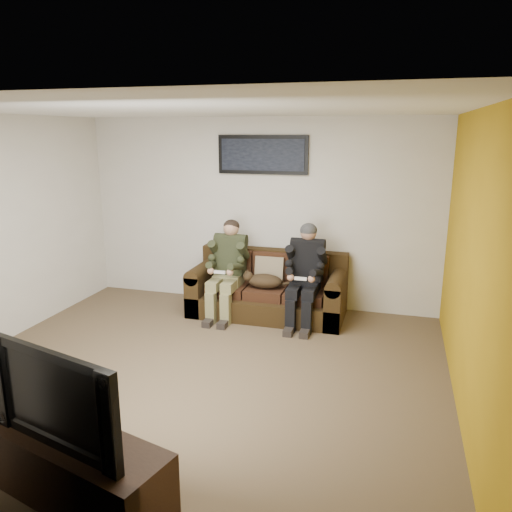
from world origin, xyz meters
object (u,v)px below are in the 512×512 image
(person_right, at_px, (305,269))
(television, at_px, (66,392))
(framed_poster, at_px, (263,155))
(sofa, at_px, (269,291))
(cat, at_px, (263,281))
(tv_stand, at_px, (74,467))
(person_left, at_px, (228,263))

(person_right, distance_m, television, 3.71)
(person_right, xyz_separation_m, framed_poster, (-0.72, 0.56, 1.39))
(person_right, height_order, television, person_right)
(sofa, xyz_separation_m, framed_poster, (-0.20, 0.39, 1.79))
(framed_poster, relative_size, television, 1.08)
(sofa, distance_m, framed_poster, 1.84)
(person_right, bearing_deg, framed_poster, 142.12)
(sofa, xyz_separation_m, cat, (-0.03, -0.18, 0.19))
(sofa, xyz_separation_m, tv_stand, (-0.36, -3.77, -0.09))
(person_left, xyz_separation_m, television, (0.16, -3.60, 0.08))
(person_right, xyz_separation_m, television, (-0.88, -3.60, 0.08))
(person_right, distance_m, cat, 0.59)
(tv_stand, bearing_deg, cat, 99.66)
(sofa, relative_size, tv_stand, 1.42)
(person_right, relative_size, framed_poster, 1.02)
(person_left, distance_m, television, 3.61)
(framed_poster, distance_m, television, 4.37)
(person_left, relative_size, cat, 1.92)
(person_left, relative_size, person_right, 0.99)
(sofa, relative_size, cat, 3.09)
(sofa, distance_m, television, 3.82)
(person_right, xyz_separation_m, tv_stand, (-0.88, -3.60, -0.48))
(tv_stand, bearing_deg, television, 14.92)
(person_left, height_order, person_right, person_right)
(person_right, height_order, tv_stand, person_right)
(person_right, bearing_deg, person_left, -179.98)
(tv_stand, bearing_deg, person_left, 107.53)
(person_left, distance_m, tv_stand, 3.64)
(tv_stand, xyz_separation_m, television, (0.00, 0.00, 0.56))
(cat, bearing_deg, tv_stand, -95.26)
(person_left, distance_m, person_right, 1.05)
(person_right, distance_m, framed_poster, 1.67)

